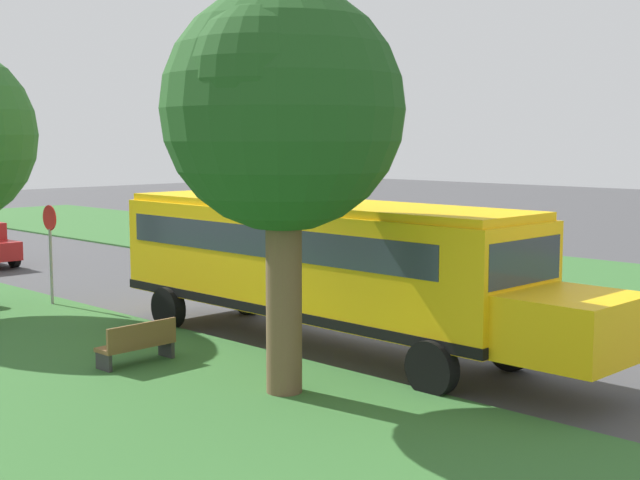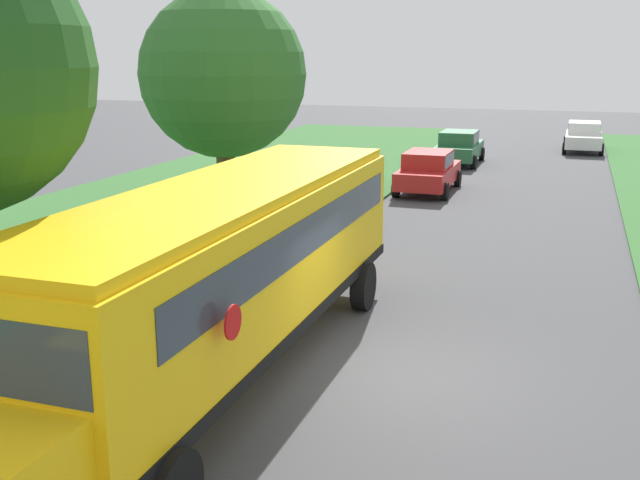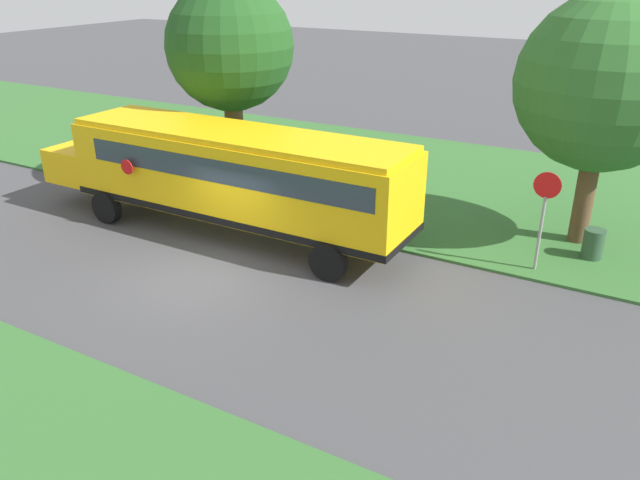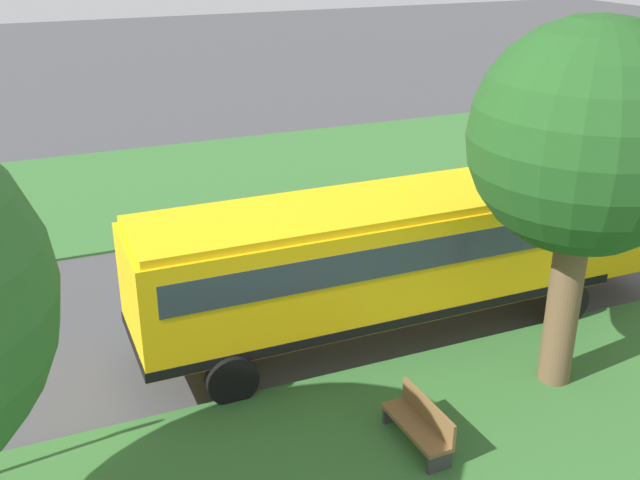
{
  "view_description": "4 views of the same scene",
  "coord_description": "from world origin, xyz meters",
  "px_view_note": "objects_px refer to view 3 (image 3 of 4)",
  "views": [
    {
      "loc": [
        -16.18,
        -14.32,
        4.5
      ],
      "look_at": [
        -0.7,
        1.17,
        2.0
      ],
      "focal_mm": 50.0,
      "sensor_mm": 36.0,
      "label": 1
    },
    {
      "loc": [
        2.36,
        -11.29,
        5.21
      ],
      "look_at": [
        -2.76,
        3.76,
        1.19
      ],
      "focal_mm": 42.0,
      "sensor_mm": 36.0,
      "label": 2
    },
    {
      "loc": [
        10.98,
        9.77,
        7.46
      ],
      "look_at": [
        -1.37,
        2.79,
        1.14
      ],
      "focal_mm": 35.0,
      "sensor_mm": 36.0,
      "label": 3
    },
    {
      "loc": [
        -15.66,
        6.07,
        8.41
      ],
      "look_at": [
        -0.87,
        -0.2,
        1.59
      ],
      "focal_mm": 42.0,
      "sensor_mm": 36.0,
      "label": 4
    }
  ],
  "objects_px": {
    "oak_tree_roadside_mid": "(609,85)",
    "oak_tree_beside_bus": "(231,44)",
    "trash_bin": "(593,245)",
    "stop_sign": "(544,210)",
    "school_bus": "(229,172)",
    "park_bench": "(333,189)"
  },
  "relations": [
    {
      "from": "oak_tree_roadside_mid",
      "to": "oak_tree_beside_bus",
      "type": "bearing_deg",
      "value": -84.9
    },
    {
      "from": "oak_tree_beside_bus",
      "to": "trash_bin",
      "type": "xyz_separation_m",
      "value": [
        -0.08,
        11.83,
        -4.57
      ]
    },
    {
      "from": "oak_tree_beside_bus",
      "to": "stop_sign",
      "type": "bearing_deg",
      "value": 82.48
    },
    {
      "from": "school_bus",
      "to": "trash_bin",
      "type": "xyz_separation_m",
      "value": [
        -3.3,
        9.68,
        -1.47
      ]
    },
    {
      "from": "stop_sign",
      "to": "oak_tree_beside_bus",
      "type": "bearing_deg",
      "value": -97.52
    },
    {
      "from": "trash_bin",
      "to": "school_bus",
      "type": "bearing_deg",
      "value": -71.2
    },
    {
      "from": "oak_tree_beside_bus",
      "to": "school_bus",
      "type": "bearing_deg",
      "value": 33.66
    },
    {
      "from": "oak_tree_roadside_mid",
      "to": "stop_sign",
      "type": "bearing_deg",
      "value": -17.82
    },
    {
      "from": "school_bus",
      "to": "trash_bin",
      "type": "height_order",
      "value": "school_bus"
    },
    {
      "from": "school_bus",
      "to": "oak_tree_roadside_mid",
      "type": "xyz_separation_m",
      "value": [
        -4.24,
        9.27,
        2.63
      ]
    },
    {
      "from": "school_bus",
      "to": "oak_tree_beside_bus",
      "type": "xyz_separation_m",
      "value": [
        -3.22,
        -2.15,
        3.1
      ]
    },
    {
      "from": "school_bus",
      "to": "oak_tree_beside_bus",
      "type": "relative_size",
      "value": 1.75
    },
    {
      "from": "oak_tree_beside_bus",
      "to": "trash_bin",
      "type": "relative_size",
      "value": 7.87
    },
    {
      "from": "stop_sign",
      "to": "trash_bin",
      "type": "distance_m",
      "value": 2.29
    },
    {
      "from": "oak_tree_beside_bus",
      "to": "park_bench",
      "type": "relative_size",
      "value": 4.38
    },
    {
      "from": "stop_sign",
      "to": "trash_bin",
      "type": "height_order",
      "value": "stop_sign"
    },
    {
      "from": "oak_tree_beside_bus",
      "to": "stop_sign",
      "type": "relative_size",
      "value": 2.58
    },
    {
      "from": "oak_tree_beside_bus",
      "to": "trash_bin",
      "type": "bearing_deg",
      "value": 90.36
    },
    {
      "from": "oak_tree_roadside_mid",
      "to": "school_bus",
      "type": "bearing_deg",
      "value": -65.42
    },
    {
      "from": "oak_tree_roadside_mid",
      "to": "trash_bin",
      "type": "relative_size",
      "value": 7.71
    },
    {
      "from": "school_bus",
      "to": "oak_tree_roadside_mid",
      "type": "bearing_deg",
      "value": 114.58
    },
    {
      "from": "oak_tree_roadside_mid",
      "to": "park_bench",
      "type": "height_order",
      "value": "oak_tree_roadside_mid"
    }
  ]
}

